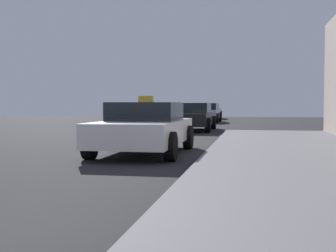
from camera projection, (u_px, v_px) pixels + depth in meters
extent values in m
cube|color=white|center=(144.00, 132.00, 11.20)|extent=(1.83, 4.23, 0.55)
cube|color=black|center=(146.00, 111.00, 11.38)|extent=(1.61, 1.90, 0.45)
cube|color=yellow|center=(146.00, 99.00, 11.37)|extent=(0.36, 0.14, 0.16)
cylinder|color=black|center=(171.00, 146.00, 9.71)|extent=(0.22, 0.64, 0.64)
cylinder|color=black|center=(90.00, 145.00, 10.05)|extent=(0.22, 0.64, 0.64)
cylinder|color=black|center=(188.00, 137.00, 12.37)|extent=(0.22, 0.64, 0.64)
cylinder|color=black|center=(124.00, 136.00, 12.70)|extent=(0.22, 0.64, 0.64)
cube|color=black|center=(191.00, 119.00, 20.88)|extent=(1.80, 4.44, 0.55)
cube|color=black|center=(192.00, 108.00, 21.07)|extent=(1.59, 2.00, 0.45)
cylinder|color=black|center=(208.00, 125.00, 19.33)|extent=(0.22, 0.64, 0.64)
cylinder|color=black|center=(166.00, 125.00, 19.66)|extent=(0.22, 0.64, 0.64)
cylinder|color=black|center=(214.00, 122.00, 22.12)|extent=(0.22, 0.64, 0.64)
cylinder|color=black|center=(177.00, 122.00, 22.45)|extent=(0.22, 0.64, 0.64)
cube|color=#B7B7BF|center=(205.00, 114.00, 30.16)|extent=(1.73, 4.26, 0.55)
cube|color=black|center=(206.00, 107.00, 30.34)|extent=(1.52, 1.92, 0.45)
cylinder|color=black|center=(217.00, 118.00, 28.67)|extent=(0.22, 0.64, 0.64)
cylinder|color=black|center=(190.00, 118.00, 28.99)|extent=(0.22, 0.64, 0.64)
cylinder|color=black|center=(220.00, 117.00, 31.35)|extent=(0.22, 0.64, 0.64)
cylinder|color=black|center=(195.00, 117.00, 31.67)|extent=(0.22, 0.64, 0.64)
cube|color=#233899|center=(209.00, 112.00, 37.31)|extent=(1.79, 4.04, 0.55)
cube|color=black|center=(209.00, 106.00, 37.49)|extent=(1.57, 1.82, 0.45)
cylinder|color=black|center=(218.00, 115.00, 35.89)|extent=(0.22, 0.64, 0.64)
cylinder|color=black|center=(196.00, 115.00, 36.22)|extent=(0.22, 0.64, 0.64)
cylinder|color=black|center=(220.00, 114.00, 38.43)|extent=(0.22, 0.64, 0.64)
cylinder|color=black|center=(200.00, 114.00, 38.76)|extent=(0.22, 0.64, 0.64)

